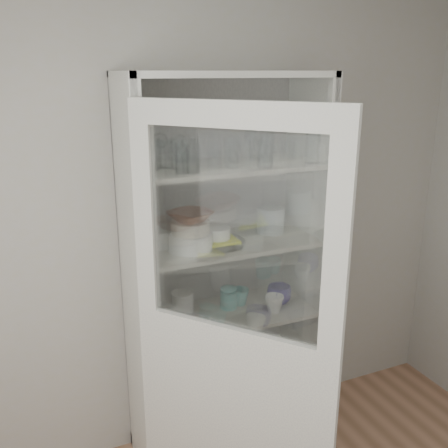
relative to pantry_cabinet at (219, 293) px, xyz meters
name	(u,v)px	position (x,y,z in m)	size (l,w,h in m)	color
wall_back	(173,227)	(-0.20, 0.16, 0.36)	(3.60, 0.02, 2.60)	#B3B09E
pantry_cabinet	(219,293)	(0.00, 0.00, 0.00)	(1.00, 0.45, 2.10)	#B3B3B3
cupboard_door	(232,375)	(-0.21, -0.63, -0.07)	(0.60, 0.72, 2.00)	#B3B3B3
tumbler_0	(183,158)	(-0.26, -0.20, 0.79)	(0.07, 0.07, 0.13)	silver
tumbler_1	(190,155)	(-0.22, -0.18, 0.80)	(0.08, 0.08, 0.15)	silver
tumbler_2	(193,160)	(-0.22, -0.22, 0.78)	(0.06, 0.06, 0.12)	silver
tumbler_3	(264,153)	(0.15, -0.21, 0.79)	(0.07, 0.07, 0.14)	silver
tumbler_4	(231,153)	(-0.01, -0.17, 0.79)	(0.07, 0.07, 0.14)	silver
tumbler_5	(266,151)	(0.15, -0.22, 0.80)	(0.08, 0.08, 0.16)	silver
tumbler_6	(312,148)	(0.41, -0.21, 0.79)	(0.07, 0.07, 0.15)	silver
tumbler_7	(166,154)	(-0.29, -0.05, 0.79)	(0.07, 0.07, 0.13)	silver
tumbler_8	(152,154)	(-0.36, -0.06, 0.79)	(0.07, 0.07, 0.14)	silver
tumbler_9	(178,153)	(-0.24, -0.09, 0.79)	(0.07, 0.07, 0.15)	silver
tumbler_10	(234,150)	(0.06, -0.04, 0.78)	(0.06, 0.06, 0.13)	silver
goblet_0	(160,148)	(-0.30, 0.00, 0.81)	(0.08, 0.08, 0.18)	silver
goblet_1	(180,147)	(-0.18, 0.06, 0.80)	(0.07, 0.07, 0.15)	silver
goblet_2	(251,143)	(0.18, 0.01, 0.81)	(0.08, 0.08, 0.17)	silver
goblet_3	(267,142)	(0.28, 0.02, 0.81)	(0.08, 0.08, 0.17)	silver
plate_stack_front	(191,241)	(-0.20, -0.11, 0.36)	(0.22, 0.22, 0.08)	white
plate_stack_back	(157,236)	(-0.33, 0.03, 0.36)	(0.20, 0.20, 0.08)	white
cream_bowl	(190,227)	(-0.20, -0.11, 0.43)	(0.19, 0.19, 0.06)	silver
terracotta_bowl	(190,216)	(-0.20, -0.11, 0.49)	(0.20, 0.20, 0.05)	brown
glass_platter	(217,242)	(-0.05, -0.09, 0.33)	(0.29, 0.29, 0.02)	silver
yellow_trivet	(217,240)	(-0.05, -0.09, 0.34)	(0.19, 0.19, 0.01)	yellow
white_ramekin	(217,233)	(-0.05, -0.09, 0.38)	(0.13, 0.13, 0.06)	white
grey_bowl_stack	(271,220)	(0.29, -0.03, 0.39)	(0.14, 0.14, 0.14)	silver
mug_blue	(279,295)	(0.32, -0.10, -0.03)	(0.13, 0.13, 0.11)	navy
mug_teal	(240,297)	(0.11, -0.02, -0.03)	(0.10, 0.10, 0.09)	teal
mug_white	(274,304)	(0.24, -0.18, -0.03)	(0.10, 0.10, 0.09)	white
teal_jar	(229,298)	(0.04, -0.03, -0.02)	(0.09, 0.09, 0.11)	teal
measuring_cups	(196,321)	(-0.19, -0.14, -0.06)	(0.11, 0.11, 0.04)	#B1B2B5
white_canister	(183,304)	(-0.22, -0.03, -0.01)	(0.12, 0.12, 0.14)	white
cream_dish	(177,386)	(-0.29, -0.09, -0.45)	(0.21, 0.21, 0.07)	silver
tin_box	(268,363)	(0.27, -0.09, -0.45)	(0.18, 0.13, 0.05)	gray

